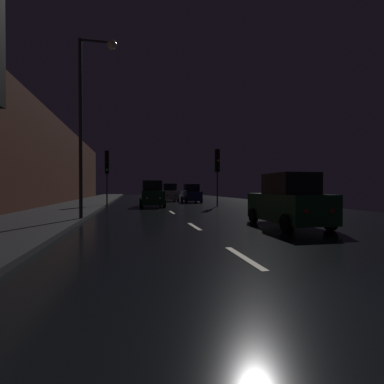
# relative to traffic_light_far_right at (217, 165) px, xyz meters

# --- Properties ---
(ground) EXTENTS (26.05, 84.00, 0.02)m
(ground) POSITION_rel_traffic_light_far_right_xyz_m (-4.53, 3.86, -3.47)
(ground) COLOR black
(sidewalk_left) EXTENTS (4.40, 84.00, 0.15)m
(sidewalk_left) POSITION_rel_traffic_light_far_right_xyz_m (-11.35, 3.86, -3.39)
(sidewalk_left) COLOR #28282B
(sidewalk_left) RESTS_ON ground
(building_facade_left) EXTENTS (0.80, 63.00, 7.87)m
(building_facade_left) POSITION_rel_traffic_light_far_right_xyz_m (-13.95, 0.36, 0.47)
(building_facade_left) COLOR #472319
(building_facade_left) RESTS_ON ground
(lane_centerline) EXTENTS (0.16, 22.97, 0.01)m
(lane_centerline) POSITION_rel_traffic_light_far_right_xyz_m (-4.53, -8.05, -3.45)
(lane_centerline) COLOR beige
(lane_centerline) RESTS_ON ground
(traffic_light_far_right) EXTENTS (0.35, 0.48, 4.78)m
(traffic_light_far_right) POSITION_rel_traffic_light_far_right_xyz_m (0.00, 0.00, 0.00)
(traffic_light_far_right) COLOR #38383A
(traffic_light_far_right) RESTS_ON ground
(traffic_light_far_left) EXTENTS (0.36, 0.48, 4.63)m
(traffic_light_far_left) POSITION_rel_traffic_light_far_right_xyz_m (-9.05, 1.59, -0.12)
(traffic_light_far_left) COLOR #38383A
(traffic_light_far_left) RESTS_ON ground
(streetlamp_overhead) EXTENTS (1.70, 0.44, 8.38)m
(streetlamp_overhead) POSITION_rel_traffic_light_far_right_xyz_m (-8.84, -9.58, 1.97)
(streetlamp_overhead) COLOR #2D2D30
(streetlamp_overhead) RESTS_ON ground
(car_approaching_headlights) EXTENTS (1.97, 4.27, 2.15)m
(car_approaching_headlights) POSITION_rel_traffic_light_far_right_xyz_m (-5.39, 0.84, -2.48)
(car_approaching_headlights) COLOR #0F3819
(car_approaching_headlights) RESTS_ON ground
(car_parked_right_near) EXTENTS (1.94, 4.21, 2.12)m
(car_parked_right_near) POSITION_rel_traffic_light_far_right_xyz_m (-0.80, -12.93, -2.49)
(car_parked_right_near) COLOR #0F3819
(car_parked_right_near) RESTS_ON ground
(car_parked_right_far) EXTENTS (1.79, 3.88, 1.95)m
(car_parked_right_far) POSITION_rel_traffic_light_far_right_xyz_m (-0.80, 7.20, -2.57)
(car_parked_right_far) COLOR #141E51
(car_parked_right_far) RESTS_ON ground
(car_distant_taillights) EXTENTS (1.88, 4.07, 2.05)m
(car_distant_taillights) POSITION_rel_traffic_light_far_right_xyz_m (-2.72, 10.90, -2.52)
(car_distant_taillights) COLOR silver
(car_distant_taillights) RESTS_ON ground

